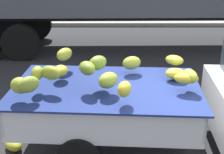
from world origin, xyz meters
TOP-DOWN VIEW (x-y plane):
  - ground at (0.00, 0.00)m, footprint 220.00×220.00m
  - curb_strip at (0.00, 9.59)m, footprint 80.00×0.80m
  - fallen_banana_bunch_near_tailgate at (-2.87, 0.05)m, footprint 0.43×0.44m

SIDE VIEW (x-z plane):
  - ground at x=0.00m, z-range 0.00..0.00m
  - curb_strip at x=0.00m, z-range 0.00..0.16m
  - fallen_banana_bunch_near_tailgate at x=-2.87m, z-range 0.00..0.17m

